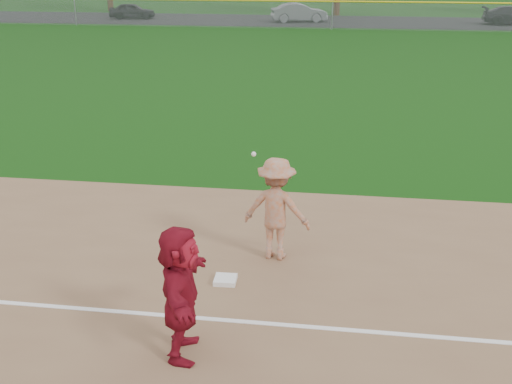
# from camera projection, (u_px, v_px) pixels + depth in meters

# --- Properties ---
(ground) EXTENTS (160.00, 160.00, 0.00)m
(ground) POSITION_uv_depth(u_px,v_px,m) (243.00, 297.00, 10.64)
(ground) COLOR #113F0C
(ground) RESTS_ON ground
(foul_line) EXTENTS (60.00, 0.10, 0.01)m
(foul_line) POSITION_uv_depth(u_px,v_px,m) (234.00, 321.00, 9.89)
(foul_line) COLOR white
(foul_line) RESTS_ON infield_dirt
(parking_asphalt) EXTENTS (120.00, 10.00, 0.01)m
(parking_asphalt) POSITION_uv_depth(u_px,v_px,m) (334.00, 21.00, 53.26)
(parking_asphalt) COLOR black
(parking_asphalt) RESTS_ON ground
(first_base) EXTENTS (0.39, 0.39, 0.08)m
(first_base) POSITION_uv_depth(u_px,v_px,m) (225.00, 280.00, 11.05)
(first_base) COLOR white
(first_base) RESTS_ON infield_dirt
(base_runner) EXTENTS (0.82, 1.88, 1.96)m
(base_runner) POSITION_uv_depth(u_px,v_px,m) (181.00, 292.00, 8.77)
(base_runner) COLOR maroon
(base_runner) RESTS_ON infield_dirt
(car_left) EXTENTS (4.08, 2.16, 1.32)m
(car_left) POSITION_uv_depth(u_px,v_px,m) (132.00, 11.00, 55.03)
(car_left) COLOR black
(car_left) RESTS_ON parking_asphalt
(car_mid) EXTENTS (4.79, 2.68, 1.50)m
(car_mid) POSITION_uv_depth(u_px,v_px,m) (299.00, 13.00, 52.41)
(car_mid) COLOR slate
(car_mid) RESTS_ON parking_asphalt
(first_base_play) EXTENTS (1.34, 1.13, 2.22)m
(first_base_play) POSITION_uv_depth(u_px,v_px,m) (276.00, 209.00, 11.66)
(first_base_play) COLOR #9A9A9D
(first_base_play) RESTS_ON infield_dirt
(outfield_fence) EXTENTS (110.00, 0.12, 110.00)m
(outfield_fence) POSITION_uv_depth(u_px,v_px,m) (333.00, 2.00, 47.01)
(outfield_fence) COLOR #999EA0
(outfield_fence) RESTS_ON ground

